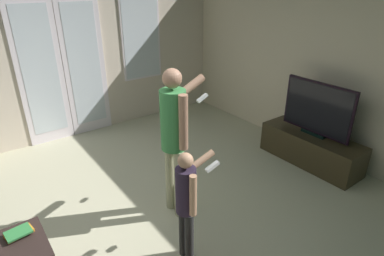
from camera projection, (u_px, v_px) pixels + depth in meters
name	position (u px, v px, depth m)	size (l,w,h in m)	color
ground_plane	(119.00, 236.00, 3.23)	(6.36, 5.34, 0.02)	beige
wall_back_with_doors	(38.00, 61.00, 4.65)	(6.36, 0.09, 2.61)	beige
wall_right_plain	(322.00, 64.00, 4.39)	(0.06, 5.34, 2.58)	beige
tv_stand	(311.00, 148.00, 4.44)	(0.49, 1.38, 0.43)	#362D1B
flat_screen_tv	(317.00, 109.00, 4.20)	(0.08, 0.98, 0.73)	black
person_adult	(175.00, 131.00, 3.18)	(0.69, 0.44, 1.61)	tan
person_child	(187.00, 198.00, 2.69)	(0.51, 0.30, 1.10)	#262626
book_stack	(19.00, 233.00, 2.60)	(0.23, 0.17, 0.04)	orange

